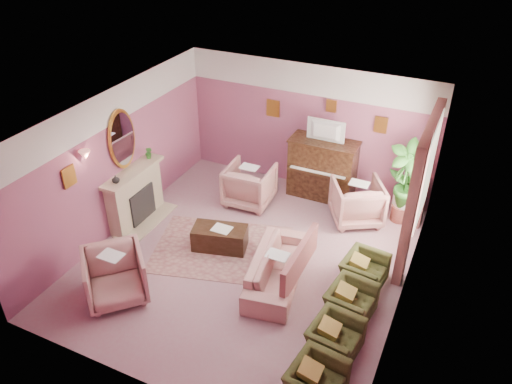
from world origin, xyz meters
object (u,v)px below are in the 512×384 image
at_px(olive_chair_b, 336,334).
at_px(floral_armchair_front, 115,274).
at_px(floral_armchair_left, 249,183).
at_px(floral_armchair_right, 357,200).
at_px(coffee_table, 220,238).
at_px(television, 325,130).
at_px(olive_chair_a, 317,377).
at_px(olive_chair_c, 351,298).
at_px(olive_chair_d, 365,267).
at_px(sofa, 277,263).
at_px(side_table, 405,203).
at_px(piano, 322,169).

bearing_deg(olive_chair_b, floral_armchair_front, -172.90).
distance_m(floral_armchair_left, floral_armchair_right, 2.27).
bearing_deg(floral_armchair_left, floral_armchair_right, 8.35).
distance_m(coffee_table, floral_armchair_right, 2.87).
bearing_deg(floral_armchair_front, television, 65.39).
xyz_separation_m(television, olive_chair_a, (1.59, -4.78, -1.26)).
distance_m(olive_chair_c, olive_chair_d, 0.82).
bearing_deg(television, olive_chair_c, -63.21).
xyz_separation_m(sofa, side_table, (1.61, 2.87, -0.05)).
bearing_deg(olive_chair_c, side_table, 85.55).
relative_size(coffee_table, olive_chair_c, 1.28).
height_order(floral_armchair_right, side_table, floral_armchair_right).
bearing_deg(sofa, olive_chair_b, -37.25).
bearing_deg(television, floral_armchair_left, -145.55).
distance_m(olive_chair_a, olive_chair_b, 0.82).
height_order(floral_armchair_right, olive_chair_b, floral_armchair_right).
relative_size(floral_armchair_right, olive_chair_c, 1.25).
height_order(sofa, olive_chair_d, sofa).
distance_m(floral_armchair_left, olive_chair_d, 3.22).
bearing_deg(olive_chair_b, television, 111.83).
relative_size(piano, side_table, 2.00).
bearing_deg(piano, floral_armchair_right, -32.43).
bearing_deg(coffee_table, olive_chair_a, -39.79).
xyz_separation_m(olive_chair_a, olive_chair_b, (0.00, 0.82, 0.00)).
relative_size(coffee_table, floral_armchair_front, 1.02).
bearing_deg(olive_chair_a, side_table, 87.09).
bearing_deg(floral_armchair_right, television, 149.77).
relative_size(piano, floral_armchair_front, 1.43).
relative_size(piano, olive_chair_d, 1.79).
xyz_separation_m(floral_armchair_right, floral_armchair_front, (-2.98, -3.86, 0.00)).
distance_m(floral_armchair_front, side_table, 5.82).
bearing_deg(olive_chair_b, piano, 111.58).
height_order(sofa, olive_chair_b, sofa).
xyz_separation_m(television, side_table, (1.83, -0.05, -1.25)).
bearing_deg(side_table, television, 178.39).
distance_m(coffee_table, side_table, 3.85).
bearing_deg(side_table, piano, 176.83).
bearing_deg(floral_armchair_left, piano, 35.93).
bearing_deg(coffee_table, floral_armchair_left, 96.22).
distance_m(floral_armchair_front, olive_chair_a, 3.63).
bearing_deg(sofa, floral_armchair_right, 72.88).
bearing_deg(television, floral_armchair_front, -114.61).
xyz_separation_m(olive_chair_a, olive_chair_c, (0.00, 1.64, 0.00)).
bearing_deg(olive_chair_c, sofa, 170.93).
relative_size(television, olive_chair_b, 1.02).
distance_m(coffee_table, olive_chair_a, 3.51).
bearing_deg(floral_armchair_front, side_table, 48.57).
height_order(sofa, floral_armchair_front, floral_armchair_front).
distance_m(coffee_table, olive_chair_b, 3.05).
height_order(coffee_table, olive_chair_c, olive_chair_c).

